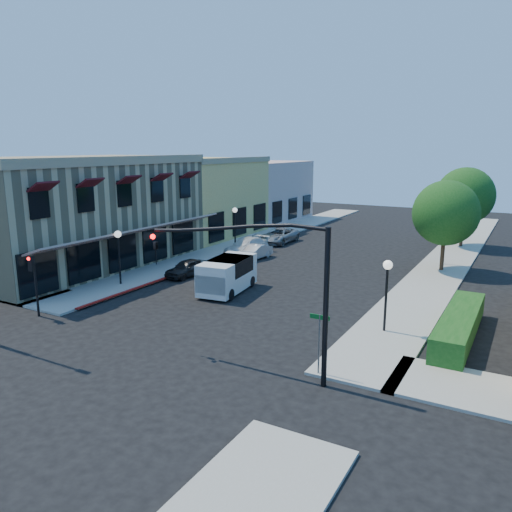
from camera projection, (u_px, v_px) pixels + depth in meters
The scene contains 22 objects.
ground at pixel (134, 357), 21.13m from camera, with size 120.00×120.00×0.00m, color black.
sidewalk_left at pixel (260, 238), 48.30m from camera, with size 3.50×50.00×0.12m, color #9B988D.
sidewalk_right at pixel (451, 257), 39.93m from camera, with size 3.50×50.00×0.12m, color #9B988D.
curb_red_strip at pixel (140, 289), 31.24m from camera, with size 0.25×10.00×0.06m, color maroon.
corner_brick_building at pixel (77, 212), 37.03m from camera, with size 11.77×18.20×8.10m.
yellow_stucco_building at pixel (196, 197), 49.87m from camera, with size 10.00×12.00×7.60m, color tan.
pink_stucco_building at pixel (255, 191), 60.15m from camera, with size 10.00×12.00×7.00m, color #CDA69B.
hedge at pixel (458, 338), 23.20m from camera, with size 1.40×8.00×1.10m, color #154915.
street_tree_a at pixel (446, 213), 34.76m from camera, with size 4.56×4.56×6.48m.
street_tree_b at pixel (465, 196), 43.20m from camera, with size 4.94×4.94×7.02m.
signal_mast_arm at pixel (273, 273), 18.73m from camera, with size 8.01×0.39×6.00m.
secondary_signal at pixel (33, 274), 25.66m from camera, with size 0.28×0.42×3.32m.
street_name_sign at pixel (319, 335), 19.05m from camera, with size 0.80×0.06×2.50m.
lamppost_left_near at pixel (118, 244), 31.42m from camera, with size 0.44×0.44×3.57m.
lamppost_left_far at pixel (235, 217), 43.34m from camera, with size 0.44×0.44×3.57m.
lamppost_right_near at pixel (387, 278), 23.29m from camera, with size 0.44×0.44×3.57m.
lamppost_right_far at pixel (444, 229), 36.92m from camera, with size 0.44×0.44×3.57m.
white_van at pixel (227, 273), 30.37m from camera, with size 2.54×4.83×2.05m.
parked_car_a at pixel (187, 268), 34.19m from camera, with size 1.39×3.46×1.18m, color black.
parked_car_b at pixel (255, 252), 39.49m from camera, with size 1.19×3.41×1.12m, color #BABCC0.
parked_car_c at pixel (246, 247), 40.98m from camera, with size 1.93×4.74×1.37m, color silver.
parked_car_d at pixel (279, 236), 46.09m from camera, with size 2.26×4.89×1.36m, color gray.
Camera 1 is at (14.18, -14.65, 8.72)m, focal length 35.00 mm.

